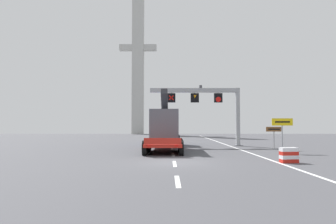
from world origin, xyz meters
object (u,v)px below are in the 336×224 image
exit_sign_yellow (283,126)px  bridge_pylon_distant (139,63)px  heavy_haul_truck_red (166,127)px  crash_barrier_striped (290,155)px  tourist_info_sign_brown (275,132)px  overhead_lane_gantry (208,100)px

exit_sign_yellow → bridge_pylon_distant: bearing=109.1°
heavy_haul_truck_red → exit_sign_yellow: size_ratio=5.07×
crash_barrier_striped → bridge_pylon_distant: bridge_pylon_distant is taller
heavy_haul_truck_red → crash_barrier_striped: size_ratio=13.45×
heavy_haul_truck_red → bridge_pylon_distant: bearing=99.4°
tourist_info_sign_brown → exit_sign_yellow: bearing=-96.2°
exit_sign_yellow → bridge_pylon_distant: bridge_pylon_distant is taller
overhead_lane_gantry → exit_sign_yellow: overhead_lane_gantry is taller
heavy_haul_truck_red → bridge_pylon_distant: bridge_pylon_distant is taller
overhead_lane_gantry → exit_sign_yellow: size_ratio=3.55×
tourist_info_sign_brown → bridge_pylon_distant: (-16.87, 45.14, 15.77)m
exit_sign_yellow → crash_barrier_striped: 6.91m
overhead_lane_gantry → tourist_info_sign_brown: (5.34, -4.99, -3.36)m
overhead_lane_gantry → exit_sign_yellow: bearing=-56.8°
overhead_lane_gantry → heavy_haul_truck_red: overhead_lane_gantry is taller
crash_barrier_striped → tourist_info_sign_brown: bearing=75.4°
heavy_haul_truck_red → tourist_info_sign_brown: 10.11m
overhead_lane_gantry → heavy_haul_truck_red: size_ratio=0.70×
bridge_pylon_distant → exit_sign_yellow: bearing=-70.9°
crash_barrier_striped → bridge_pylon_distant: 58.64m
exit_sign_yellow → tourist_info_sign_brown: size_ratio=1.34×
bridge_pylon_distant → crash_barrier_striped: bearing=-75.0°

